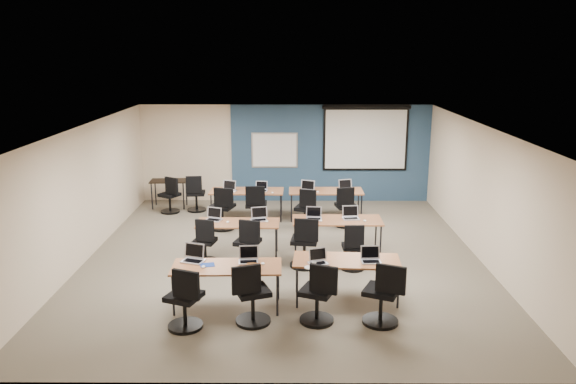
{
  "coord_description": "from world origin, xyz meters",
  "views": [
    {
      "loc": [
        0.15,
        -10.88,
        4.16
      ],
      "look_at": [
        0.09,
        0.4,
        1.29
      ],
      "focal_mm": 35.0,
      "sensor_mm": 36.0,
      "label": 1
    }
  ],
  "objects_px": {
    "task_chair_4": "(205,245)",
    "laptop_7": "(351,215)",
    "training_table_front_right": "(346,262)",
    "task_chair_8": "(223,212)",
    "laptop_2": "(318,260)",
    "training_table_mid_right": "(337,222)",
    "spare_chair_b": "(170,198)",
    "training_table_front_left": "(227,269)",
    "task_chair_2": "(319,298)",
    "task_chair_1": "(251,298)",
    "utility_table": "(169,183)",
    "laptop_11": "(345,188)",
    "laptop_9": "(261,188)",
    "laptop_10": "(308,189)",
    "task_chair_11": "(346,210)",
    "laptop_5": "(259,217)",
    "projector_screen": "(366,135)",
    "laptop_8": "(229,189)",
    "task_chair_0": "(185,304)",
    "task_chair_5": "(248,247)",
    "task_chair_9": "(256,209)",
    "training_table_back_left": "(247,192)",
    "task_chair_7": "(353,251)",
    "training_table_back_right": "(326,192)",
    "task_chair_6": "(305,246)",
    "laptop_0": "(193,257)",
    "laptop_1": "(249,258)",
    "task_chair_10": "(306,212)",
    "task_chair_3": "(383,299)",
    "spare_chair_a": "(196,196)",
    "training_table_mid_left": "(238,225)",
    "laptop_6": "(314,216)"
  },
  "relations": [
    {
      "from": "laptop_2",
      "to": "laptop_11",
      "type": "bearing_deg",
      "value": 61.01
    },
    {
      "from": "training_table_back_left",
      "to": "task_chair_1",
      "type": "bearing_deg",
      "value": -83.96
    },
    {
      "from": "task_chair_9",
      "to": "utility_table",
      "type": "relative_size",
      "value": 1.08
    },
    {
      "from": "laptop_0",
      "to": "laptop_8",
      "type": "height_order",
      "value": "laptop_0"
    },
    {
      "from": "task_chair_5",
      "to": "task_chair_9",
      "type": "bearing_deg",
      "value": 106.39
    },
    {
      "from": "task_chair_5",
      "to": "task_chair_8",
      "type": "distance_m",
      "value": 2.47
    },
    {
      "from": "projector_screen",
      "to": "laptop_8",
      "type": "xyz_separation_m",
      "value": [
        -3.59,
        -1.74,
        -1.09
      ]
    },
    {
      "from": "laptop_0",
      "to": "spare_chair_b",
      "type": "distance_m",
      "value": 5.51
    },
    {
      "from": "laptop_8",
      "to": "laptop_10",
      "type": "distance_m",
      "value": 1.96
    },
    {
      "from": "task_chair_8",
      "to": "laptop_9",
      "type": "distance_m",
      "value": 1.3
    },
    {
      "from": "laptop_2",
      "to": "task_chair_4",
      "type": "height_order",
      "value": "laptop_2"
    },
    {
      "from": "training_table_front_left",
      "to": "task_chair_1",
      "type": "xyz_separation_m",
      "value": [
        0.44,
        -0.58,
        -0.26
      ]
    },
    {
      "from": "training_table_mid_left",
      "to": "task_chair_3",
      "type": "relative_size",
      "value": 1.62
    },
    {
      "from": "training_table_front_left",
      "to": "task_chair_8",
      "type": "height_order",
      "value": "task_chair_8"
    },
    {
      "from": "task_chair_4",
      "to": "laptop_7",
      "type": "distance_m",
      "value": 3.06
    },
    {
      "from": "task_chair_2",
      "to": "laptop_11",
      "type": "bearing_deg",
      "value": 103.28
    },
    {
      "from": "laptop_0",
      "to": "spare_chair_b",
      "type": "xyz_separation_m",
      "value": [
        -1.51,
        5.29,
        -0.39
      ]
    },
    {
      "from": "training_table_front_left",
      "to": "task_chair_2",
      "type": "distance_m",
      "value": 1.6
    },
    {
      "from": "task_chair_7",
      "to": "task_chair_9",
      "type": "distance_m",
      "value": 3.41
    },
    {
      "from": "training_table_front_right",
      "to": "laptop_9",
      "type": "height_order",
      "value": "laptop_9"
    },
    {
      "from": "laptop_5",
      "to": "laptop_10",
      "type": "height_order",
      "value": "laptop_10"
    },
    {
      "from": "laptop_11",
      "to": "spare_chair_a",
      "type": "bearing_deg",
      "value": 155.22
    },
    {
      "from": "laptop_10",
      "to": "task_chair_0",
      "type": "bearing_deg",
      "value": -89.7
    },
    {
      "from": "task_chair_2",
      "to": "laptop_6",
      "type": "xyz_separation_m",
      "value": [
        0.05,
        3.18,
        0.37
      ]
    },
    {
      "from": "laptop_1",
      "to": "task_chair_10",
      "type": "bearing_deg",
      "value": 70.35
    },
    {
      "from": "spare_chair_b",
      "to": "task_chair_8",
      "type": "bearing_deg",
      "value": -10.7
    },
    {
      "from": "laptop_10",
      "to": "training_table_back_right",
      "type": "bearing_deg",
      "value": 32.42
    },
    {
      "from": "task_chair_2",
      "to": "laptop_9",
      "type": "bearing_deg",
      "value": 124.54
    },
    {
      "from": "task_chair_3",
      "to": "spare_chair_a",
      "type": "relative_size",
      "value": 1.06
    },
    {
      "from": "task_chair_1",
      "to": "training_table_back_right",
      "type": "bearing_deg",
      "value": 55.31
    },
    {
      "from": "laptop_5",
      "to": "task_chair_8",
      "type": "bearing_deg",
      "value": 105.88
    },
    {
      "from": "laptop_2",
      "to": "training_table_mid_right",
      "type": "bearing_deg",
      "value": 59.68
    },
    {
      "from": "training_table_front_right",
      "to": "task_chair_8",
      "type": "xyz_separation_m",
      "value": [
        -2.55,
        3.85,
        -0.25
      ]
    },
    {
      "from": "laptop_0",
      "to": "laptop_1",
      "type": "height_order",
      "value": "laptop_0"
    },
    {
      "from": "laptop_0",
      "to": "laptop_8",
      "type": "bearing_deg",
      "value": 107.57
    },
    {
      "from": "training_table_back_right",
      "to": "task_chair_4",
      "type": "bearing_deg",
      "value": -129.99
    },
    {
      "from": "training_table_mid_right",
      "to": "spare_chair_b",
      "type": "relative_size",
      "value": 1.89
    },
    {
      "from": "laptop_10",
      "to": "task_chair_11",
      "type": "relative_size",
      "value": 0.35
    },
    {
      "from": "training_table_front_right",
      "to": "training_table_mid_right",
      "type": "relative_size",
      "value": 0.96
    },
    {
      "from": "task_chair_7",
      "to": "task_chair_8",
      "type": "xyz_separation_m",
      "value": [
        -2.82,
        2.51,
        0.05
      ]
    },
    {
      "from": "laptop_11",
      "to": "projector_screen",
      "type": "bearing_deg",
      "value": 51.45
    },
    {
      "from": "training_table_back_right",
      "to": "task_chair_6",
      "type": "bearing_deg",
      "value": -100.39
    },
    {
      "from": "task_chair_1",
      "to": "utility_table",
      "type": "height_order",
      "value": "task_chair_1"
    },
    {
      "from": "training_table_front_left",
      "to": "utility_table",
      "type": "distance_m",
      "value": 6.48
    },
    {
      "from": "laptop_1",
      "to": "task_chair_2",
      "type": "height_order",
      "value": "task_chair_2"
    },
    {
      "from": "task_chair_5",
      "to": "laptop_11",
      "type": "height_order",
      "value": "task_chair_5"
    },
    {
      "from": "laptop_9",
      "to": "task_chair_11",
      "type": "xyz_separation_m",
      "value": [
        2.06,
        -0.65,
        -0.37
      ]
    },
    {
      "from": "laptop_9",
      "to": "laptop_10",
      "type": "height_order",
      "value": "laptop_10"
    },
    {
      "from": "laptop_5",
      "to": "laptop_8",
      "type": "bearing_deg",
      "value": 94.94
    },
    {
      "from": "laptop_7",
      "to": "task_chair_0",
      "type": "bearing_deg",
      "value": -136.03
    }
  ]
}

